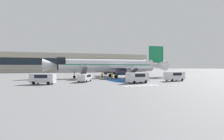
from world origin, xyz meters
TOP-DOWN VIEW (x-y plane):
  - ground_plane at (0.00, 0.00)m, footprint 600.00×600.00m
  - apron_leadline_yellow at (1.40, 0.84)m, footprint 74.33×0.71m
  - apron_stand_patch_blue at (1.40, -10.51)m, footprint 6.64×13.32m
  - apron_walkway_bar_0 at (-2.20, -22.99)m, footprint 0.44×3.60m
  - apron_walkway_bar_1 at (-1.00, -22.99)m, footprint 0.44×3.60m
  - apron_walkway_bar_2 at (0.20, -22.99)m, footprint 0.44×3.60m
  - apron_walkway_bar_3 at (1.40, -22.99)m, footprint 0.44×3.60m
  - apron_walkway_bar_4 at (2.60, -22.99)m, footprint 0.44×3.60m
  - apron_walkway_bar_5 at (3.80, -22.99)m, footprint 0.44×3.60m
  - airliner at (2.03, 0.84)m, footprint 40.60×34.21m
  - boarding_stairs_forward at (-6.91, -3.74)m, footprint 2.23×5.24m
  - boarding_stairs_aft at (8.25, -3.63)m, footprint 2.23×5.24m
  - fuel_tanker at (10.37, 26.00)m, footprint 8.93×3.13m
  - service_van_0 at (13.36, -16.35)m, footprint 5.86×3.05m
  - service_van_1 at (2.27, -19.03)m, footprint 4.99×2.83m
  - service_van_2 at (-16.56, -15.97)m, footprint 5.06×3.39m
  - service_van_3 at (-7.84, -12.36)m, footprint 4.03×5.49m
  - baggage_cart at (-2.00, -5.69)m, footprint 1.60×2.66m
  - ground_crew_0 at (3.05, -2.50)m, footprint 0.49×0.38m
  - ground_crew_1 at (-1.54, -3.01)m, footprint 0.49×0.40m
  - ground_crew_2 at (0.86, -5.12)m, footprint 0.46×0.30m
  - traffic_cone_0 at (-9.62, -7.97)m, footprint 0.57×0.57m
  - traffic_cone_1 at (6.63, -8.20)m, footprint 0.59×0.59m
  - terminal_building at (-13.47, 71.13)m, footprint 125.16×12.10m

SIDE VIEW (x-z plane):
  - ground_plane at x=0.00m, z-range 0.00..0.00m
  - apron_leadline_yellow at x=1.40m, z-range 0.00..0.01m
  - apron_stand_patch_blue at x=1.40m, z-range 0.00..0.01m
  - apron_walkway_bar_0 at x=-2.20m, z-range 0.00..0.01m
  - apron_walkway_bar_1 at x=-1.00m, z-range 0.00..0.01m
  - apron_walkway_bar_2 at x=0.20m, z-range 0.00..0.01m
  - apron_walkway_bar_3 at x=1.40m, z-range 0.00..0.01m
  - apron_walkway_bar_4 at x=2.60m, z-range 0.00..0.01m
  - apron_walkway_bar_5 at x=3.80m, z-range 0.00..0.01m
  - baggage_cart at x=-2.00m, z-range -0.18..0.69m
  - traffic_cone_0 at x=-9.62m, z-range 0.00..0.63m
  - traffic_cone_1 at x=6.63m, z-range 0.00..0.65m
  - boarding_stairs_aft at x=8.25m, z-range -1.01..2.98m
  - ground_crew_0 at x=3.05m, z-range 0.13..1.89m
  - boarding_stairs_forward at x=-6.91m, z-range -1.09..3.12m
  - ground_crew_1 at x=-1.54m, z-range 0.14..1.94m
  - ground_crew_2 at x=0.86m, z-range 0.14..1.95m
  - service_van_3 at x=-7.84m, z-range 0.20..1.97m
  - service_van_2 at x=-16.56m, z-range 0.21..2.30m
  - service_van_1 at x=2.27m, z-range 0.21..2.43m
  - service_van_0 at x=13.36m, z-range 0.22..2.45m
  - fuel_tanker at x=10.37m, z-range 0.01..3.38m
  - airliner at x=2.03m, z-range -1.40..9.22m
  - terminal_building at x=-13.47m, z-range 0.00..12.64m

